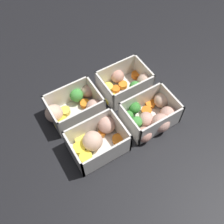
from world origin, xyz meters
TOP-DOWN VIEW (x-y plane):
  - ground_plane at (0.00, 0.00)m, footprint 4.00×4.00m
  - container_near_left at (-0.09, -0.06)m, footprint 0.16×0.12m
  - container_near_right at (0.08, -0.07)m, footprint 0.17×0.12m
  - container_far_left at (-0.08, 0.07)m, footprint 0.16×0.13m
  - container_far_right at (0.07, 0.05)m, footprint 0.15×0.12m

SIDE VIEW (x-z plane):
  - ground_plane at x=0.00m, z-range 0.00..0.00m
  - container_near_right at x=0.08m, z-range -0.01..0.06m
  - container_near_left at x=-0.09m, z-range -0.01..0.06m
  - container_far_right at x=0.07m, z-range -0.01..0.06m
  - container_far_left at x=-0.08m, z-range -0.01..0.06m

